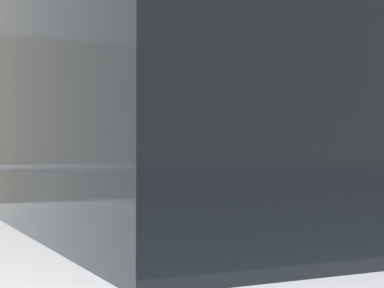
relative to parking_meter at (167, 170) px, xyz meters
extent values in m
cylinder|color=slate|center=(0.00, 0.00, -0.51)|extent=(0.07, 0.07, 1.12)
cylinder|color=black|center=(0.00, 0.00, 0.20)|extent=(0.16, 0.16, 0.30)
sphere|color=silver|center=(0.00, 0.00, 0.37)|extent=(0.15, 0.15, 0.15)
cube|color=black|center=(0.01, -0.08, 0.26)|extent=(0.09, 0.02, 0.07)
cube|color=green|center=(0.01, -0.08, 0.14)|extent=(0.09, 0.02, 0.09)
cylinder|color=#1E233F|center=(0.60, -0.03, -0.67)|extent=(0.15, 0.15, 0.82)
cylinder|color=#1E233F|center=(0.40, -0.03, -0.67)|extent=(0.15, 0.15, 0.82)
cube|color=beige|center=(0.50, -0.03, 0.05)|extent=(0.43, 0.22, 0.61)
sphere|color=beige|center=(0.50, -0.03, 0.47)|extent=(0.22, 0.22, 0.22)
cylinder|color=beige|center=(0.76, -0.03, 0.07)|extent=(0.09, 0.09, 0.58)
cylinder|color=beige|center=(0.24, -0.15, 0.12)|extent=(0.09, 0.34, 0.56)
cube|color=black|center=(-0.23, -1.89, 0.22)|extent=(2.14, 1.65, 0.64)
cylinder|color=gray|center=(0.18, 2.67, -0.03)|extent=(24.00, 0.06, 0.06)
cylinder|color=gray|center=(0.18, 2.67, -0.50)|extent=(24.00, 0.05, 0.05)
cylinder|color=gray|center=(0.18, 2.67, -0.56)|extent=(0.06, 0.06, 1.04)
cylinder|color=gray|center=(2.58, 2.67, -0.56)|extent=(0.06, 0.06, 1.04)
cube|color=#ADA38E|center=(0.18, 4.61, 0.18)|extent=(32.00, 0.50, 2.81)
camera|label=1|loc=(-1.60, -3.38, 0.08)|focal=57.40mm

